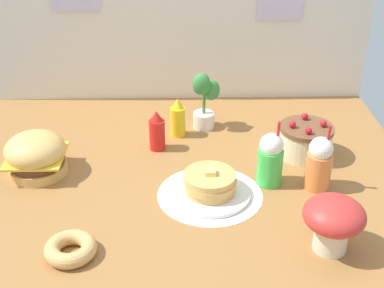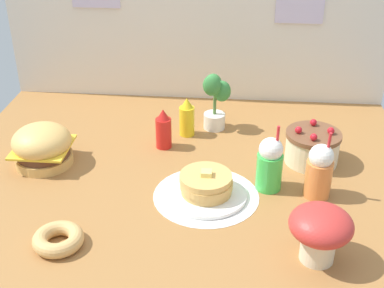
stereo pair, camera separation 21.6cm
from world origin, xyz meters
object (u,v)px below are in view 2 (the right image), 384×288
(layer_cake, at_px, (312,147))
(donut_pink_glaze, at_px, (58,239))
(mushroom_stool, at_px, (320,229))
(mustard_bottle, at_px, (187,118))
(orange_float_cup, at_px, (319,171))
(burger, at_px, (42,146))
(ketchup_bottle, at_px, (164,130))
(pancake_stack, at_px, (206,187))
(potted_plant, at_px, (215,99))
(cream_soda_cup, at_px, (270,164))

(layer_cake, distance_m, donut_pink_glaze, 1.16)
(mushroom_stool, bearing_deg, layer_cake, 85.61)
(mustard_bottle, relative_size, orange_float_cup, 0.67)
(burger, distance_m, mustard_bottle, 0.69)
(donut_pink_glaze, bearing_deg, ketchup_bottle, 69.62)
(pancake_stack, relative_size, mustard_bottle, 1.70)
(burger, relative_size, mushroom_stool, 1.21)
(potted_plant, bearing_deg, orange_float_cup, -51.34)
(potted_plant, distance_m, mushroom_stool, 1.02)
(burger, bearing_deg, mushroom_stool, -24.89)
(potted_plant, bearing_deg, donut_pink_glaze, -117.80)
(layer_cake, distance_m, potted_plant, 0.54)
(cream_soda_cup, xyz_separation_m, mushroom_stool, (0.15, -0.42, 0.01))
(burger, bearing_deg, layer_cake, 5.91)
(mustard_bottle, distance_m, orange_float_cup, 0.75)
(burger, height_order, mustard_bottle, mustard_bottle)
(cream_soda_cup, xyz_separation_m, orange_float_cup, (0.19, -0.04, 0.00))
(layer_cake, relative_size, mustard_bottle, 1.25)
(layer_cake, xyz_separation_m, mushroom_stool, (-0.05, -0.65, 0.05))
(mustard_bottle, bearing_deg, mushroom_stool, -58.28)
(mustard_bottle, bearing_deg, layer_cake, -19.65)
(cream_soda_cup, relative_size, mushroom_stool, 1.36)
(mushroom_stool, bearing_deg, donut_pink_glaze, -179.24)
(ketchup_bottle, bearing_deg, cream_soda_cup, -32.36)
(burger, height_order, layer_cake, burger)
(burger, relative_size, pancake_stack, 0.78)
(ketchup_bottle, distance_m, cream_soda_cup, 0.57)
(cream_soda_cup, bearing_deg, orange_float_cup, -10.66)
(donut_pink_glaze, height_order, mushroom_stool, mushroom_stool)
(mushroom_stool, bearing_deg, pancake_stack, 139.90)
(mustard_bottle, bearing_deg, donut_pink_glaze, -113.03)
(burger, distance_m, pancake_stack, 0.76)
(mustard_bottle, xyz_separation_m, orange_float_cup, (0.58, -0.47, 0.02))
(ketchup_bottle, bearing_deg, donut_pink_glaze, -110.38)
(pancake_stack, relative_size, potted_plant, 1.11)
(mustard_bottle, bearing_deg, pancake_stack, -76.06)
(mushroom_stool, bearing_deg, ketchup_bottle, 130.83)
(mustard_bottle, xyz_separation_m, potted_plant, (0.13, 0.08, 0.07))
(layer_cake, height_order, cream_soda_cup, cream_soda_cup)
(burger, distance_m, orange_float_cup, 1.19)
(pancake_stack, height_order, ketchup_bottle, ketchup_bottle)
(layer_cake, xyz_separation_m, cream_soda_cup, (-0.20, -0.23, 0.04))
(orange_float_cup, height_order, donut_pink_glaze, orange_float_cup)
(ketchup_bottle, distance_m, donut_pink_glaze, 0.79)
(donut_pink_glaze, bearing_deg, potted_plant, 62.20)
(mushroom_stool, bearing_deg, orange_float_cup, 83.44)
(layer_cake, bearing_deg, mushroom_stool, -94.39)
(burger, distance_m, ketchup_bottle, 0.55)
(cream_soda_cup, height_order, mushroom_stool, cream_soda_cup)
(orange_float_cup, height_order, potted_plant, potted_plant)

